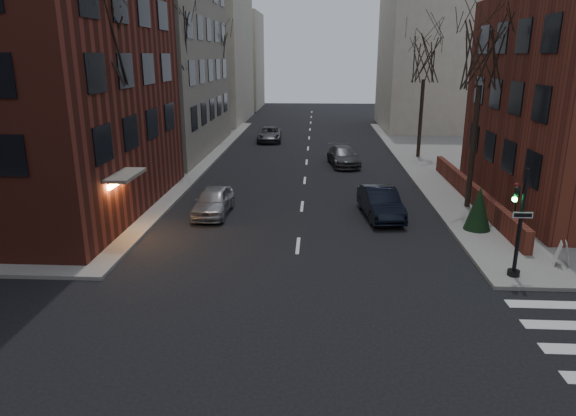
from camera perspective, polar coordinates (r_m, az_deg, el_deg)
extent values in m
cube|color=maroon|center=(29.89, 19.76, 1.63)|extent=(0.35, 16.00, 1.00)
cube|color=beige|center=(65.63, -11.19, 17.32)|extent=(14.00, 16.00, 18.00)
cube|color=beige|center=(60.42, 17.56, 16.02)|extent=(14.00, 14.00, 16.00)
cube|color=beige|center=(81.87, -6.72, 15.92)|extent=(10.00, 12.00, 14.00)
cylinder|color=black|center=(19.99, 24.39, -1.58)|extent=(0.14, 0.14, 4.00)
cylinder|color=black|center=(20.61, 23.76, -6.60)|extent=(0.44, 0.44, 0.20)
imported|color=black|center=(19.67, 24.01, 0.78)|extent=(0.16, 0.20, 1.00)
sphere|color=#19FF4C|center=(19.59, 23.88, 0.89)|extent=(0.18, 0.18, 0.18)
cube|color=white|center=(19.78, 24.63, -0.72)|extent=(0.70, 0.03, 0.22)
cylinder|color=#2D231C|center=(25.01, -19.34, 5.55)|extent=(0.28, 0.28, 6.65)
cylinder|color=#2D231C|center=(36.24, -12.25, 9.56)|extent=(0.28, 0.28, 7.00)
cylinder|color=#2D231C|center=(49.84, -8.00, 11.21)|extent=(0.28, 0.28, 6.30)
cylinder|color=#2D231C|center=(28.28, 19.86, 6.32)|extent=(0.28, 0.28, 6.30)
cylinder|color=#2D231C|center=(41.77, 14.52, 9.58)|extent=(0.28, 0.28, 5.95)
cylinder|color=black|center=(32.33, -13.00, 7.80)|extent=(0.12, 0.12, 6.00)
sphere|color=#FFA54C|center=(32.02, -13.36, 13.28)|extent=(0.36, 0.36, 0.36)
cylinder|color=black|center=(51.70, -6.90, 11.27)|extent=(0.12, 0.12, 6.00)
sphere|color=#FFA54C|center=(51.51, -7.02, 14.70)|extent=(0.36, 0.36, 0.36)
imported|color=black|center=(26.25, 10.24, 0.59)|extent=(2.11, 4.69, 1.50)
imported|color=#A2A1A7|center=(26.52, -8.28, 0.75)|extent=(1.75, 4.17, 1.41)
imported|color=#39393D|center=(38.39, 6.18, 5.75)|extent=(2.58, 5.00, 1.39)
imported|color=#45464B|center=(49.16, -2.07, 8.19)|extent=(2.46, 4.93, 1.34)
cube|color=silver|center=(22.33, 28.19, -4.44)|extent=(0.57, 0.67, 0.92)
cone|color=black|center=(25.02, 20.43, -0.04)|extent=(1.28, 1.28, 2.01)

